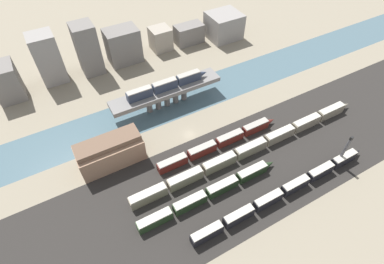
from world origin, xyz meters
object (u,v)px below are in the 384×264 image
(train_yard_near, at_px, (284,191))
(signal_tower, at_px, (344,151))
(warehouse_building, at_px, (110,151))
(train_yard_outer, at_px, (219,143))
(train_on_bridge, at_px, (167,85))
(train_yard_mid, at_px, (210,193))
(train_yard_far, at_px, (254,147))

(train_yard_near, xyz_separation_m, signal_tower, (25.54, 0.64, 4.75))
(train_yard_near, bearing_deg, warehouse_building, 137.53)
(train_yard_outer, bearing_deg, train_on_bridge, 101.44)
(train_yard_outer, relative_size, warehouse_building, 2.27)
(train_yard_mid, distance_m, train_yard_far, 25.30)
(train_yard_far, height_order, warehouse_building, warehouse_building)
(train_on_bridge, relative_size, warehouse_building, 1.59)
(train_yard_near, height_order, train_yard_outer, train_yard_near)
(train_yard_near, relative_size, signal_tower, 5.08)
(train_yard_mid, bearing_deg, train_yard_near, -27.81)
(train_yard_near, height_order, train_yard_far, train_yard_far)
(warehouse_building, bearing_deg, train_yard_far, -23.89)
(warehouse_building, bearing_deg, train_yard_mid, -51.90)
(train_yard_far, relative_size, train_yard_outer, 1.92)
(train_yard_far, bearing_deg, train_on_bridge, 112.62)
(train_yard_mid, relative_size, train_yard_far, 0.53)
(train_on_bridge, distance_m, warehouse_building, 35.84)
(train_yard_mid, bearing_deg, train_on_bridge, 80.36)
(warehouse_building, bearing_deg, train_yard_near, -42.47)
(train_on_bridge, xyz_separation_m, signal_tower, (38.88, -57.25, -3.76))
(train_yard_near, relative_size, warehouse_building, 3.12)
(train_on_bridge, bearing_deg, train_yard_mid, -99.64)
(train_on_bridge, height_order, train_yard_near, train_on_bridge)
(train_yard_near, relative_size, train_yard_far, 0.72)
(train_yard_mid, xyz_separation_m, signal_tower, (46.80, -10.57, 4.90))
(train_yard_far, relative_size, warehouse_building, 4.36)
(train_on_bridge, bearing_deg, train_yard_near, -77.03)
(train_yard_outer, height_order, signal_tower, signal_tower)
(train_yard_far, height_order, signal_tower, signal_tower)
(train_on_bridge, height_order, train_yard_far, train_on_bridge)
(train_yard_mid, relative_size, train_yard_outer, 1.01)
(train_on_bridge, distance_m, signal_tower, 69.31)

